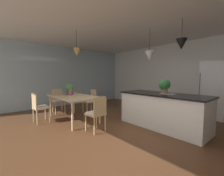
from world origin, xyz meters
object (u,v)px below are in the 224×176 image
(chair_kitchen_end, at_px, (97,113))
(kitchen_island, at_px, (162,110))
(refrigerator, at_px, (214,90))
(chair_window_end, at_px, (58,100))
(potted_plant_on_table, at_px, (69,89))
(chair_near_left, at_px, (39,107))
(vase_on_dining_table, at_px, (70,92))
(potted_plant_on_island, at_px, (164,85))
(chair_far_left, at_px, (90,100))
(dining_table, at_px, (73,98))

(chair_kitchen_end, distance_m, kitchen_island, 1.74)
(chair_kitchen_end, relative_size, refrigerator, 0.48)
(chair_window_end, bearing_deg, potted_plant_on_table, 1.69)
(chair_near_left, height_order, chair_kitchen_end, same)
(chair_kitchen_end, bearing_deg, kitchen_island, 60.33)
(chair_near_left, xyz_separation_m, chair_kitchen_end, (1.66, 0.87, 0.00))
(kitchen_island, bearing_deg, chair_kitchen_end, -119.67)
(chair_kitchen_end, height_order, vase_on_dining_table, vase_on_dining_table)
(chair_window_end, bearing_deg, potted_plant_on_island, 23.84)
(chair_near_left, bearing_deg, chair_far_left, 89.98)
(chair_window_end, height_order, kitchen_island, kitchen_island)
(chair_far_left, height_order, kitchen_island, kitchen_island)
(dining_table, bearing_deg, chair_window_end, 179.86)
(chair_kitchen_end, distance_m, potted_plant_on_table, 1.66)
(chair_near_left, bearing_deg, potted_plant_on_island, 42.91)
(chair_near_left, distance_m, vase_on_dining_table, 0.97)
(refrigerator, height_order, potted_plant_on_table, refrigerator)
(kitchen_island, xyz_separation_m, potted_plant_on_table, (-2.45, -1.49, 0.47))
(kitchen_island, bearing_deg, refrigerator, 72.74)
(dining_table, height_order, kitchen_island, kitchen_island)
(dining_table, height_order, chair_kitchen_end, chair_kitchen_end)
(chair_window_end, height_order, chair_far_left, same)
(chair_far_left, height_order, chair_kitchen_end, same)
(potted_plant_on_island, height_order, vase_on_dining_table, potted_plant_on_island)
(chair_near_left, bearing_deg, dining_table, 65.33)
(chair_near_left, bearing_deg, refrigerator, 54.44)
(chair_kitchen_end, bearing_deg, chair_near_left, -152.31)
(chair_kitchen_end, relative_size, kitchen_island, 0.38)
(potted_plant_on_island, xyz_separation_m, vase_on_dining_table, (-2.31, -1.54, -0.25))
(potted_plant_on_table, bearing_deg, chair_window_end, -178.31)
(potted_plant_on_table, bearing_deg, chair_far_left, 94.60)
(vase_on_dining_table, bearing_deg, chair_window_end, 178.84)
(kitchen_island, bearing_deg, chair_window_end, -155.89)
(chair_far_left, distance_m, refrigerator, 4.15)
(chair_near_left, relative_size, vase_on_dining_table, 4.16)
(kitchen_island, bearing_deg, potted_plant_on_island, 0.00)
(chair_far_left, relative_size, chair_near_left, 1.00)
(refrigerator, distance_m, potted_plant_on_island, 2.11)
(chair_far_left, distance_m, chair_near_left, 1.73)
(dining_table, bearing_deg, refrigerator, 52.13)
(dining_table, relative_size, chair_kitchen_end, 2.05)
(chair_window_end, bearing_deg, refrigerator, 41.38)
(vase_on_dining_table, bearing_deg, potted_plant_on_table, 165.06)
(chair_kitchen_end, bearing_deg, potted_plant_on_island, 59.09)
(chair_window_end, height_order, chair_kitchen_end, same)
(dining_table, relative_size, potted_plant_on_table, 5.14)
(chair_window_end, bearing_deg, vase_on_dining_table, -1.16)
(dining_table, relative_size, vase_on_dining_table, 8.53)
(kitchen_island, bearing_deg, vase_on_dining_table, -145.84)
(dining_table, distance_m, refrigerator, 4.49)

